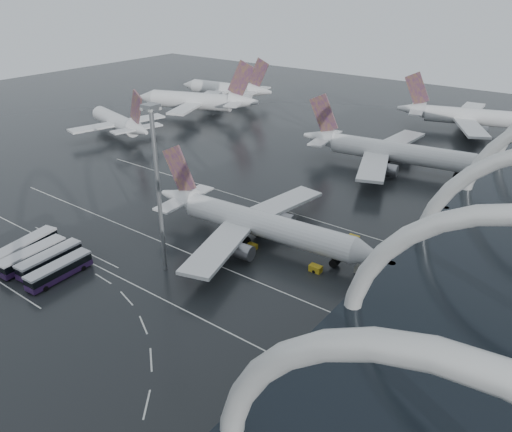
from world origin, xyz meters
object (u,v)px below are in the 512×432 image
Objects in this scene: jet_remote_mid at (199,101)px; floodlight_mast at (157,171)px; bus_row_near_a at (26,247)px; gse_cart_belly_c at (252,246)px; bus_row_near_c at (50,260)px; gse_cart_belly_e at (354,238)px; airliner_gate_c at (473,117)px; jet_remote_west at (119,123)px; gse_cart_belly_d at (370,271)px; airliner_gate_b at (390,152)px; bus_row_near_d at (59,270)px; gse_cart_belly_b at (362,270)px; bus_row_near_b at (33,256)px; airliner_main at (256,223)px; gse_cart_belly_a at (316,269)px; jet_remote_far at (227,90)px.

floodlight_mast is at bearing 109.53° from jet_remote_mid.
bus_row_near_a is 44.40m from gse_cart_belly_c.
gse_cart_belly_e is at bearing -46.77° from bus_row_near_c.
airliner_gate_c is at bearing -18.11° from bus_row_near_c.
jet_remote_west reaches higher than gse_cart_belly_d.
airliner_gate_b is at bearing -115.18° from airliner_gate_c.
airliner_gate_c is at bearing -125.91° from jet_remote_west.
gse_cart_belly_e is at bearing -104.17° from airliner_gate_c.
bus_row_near_d is at bearing -133.47° from floodlight_mast.
bus_row_near_b is at bearing -145.94° from gse_cart_belly_b.
gse_cart_belly_e is (-8.26, 9.61, -0.02)m from gse_cart_belly_d.
airliner_gate_c is at bearing -28.14° from bus_row_near_a.
bus_row_near_b is at bearing 105.32° from bus_row_near_c.
airliner_gate_b is 1.03× the size of airliner_gate_c.
bus_row_near_d reaches higher than gse_cart_belly_e.
bus_row_near_d is at bearing -141.26° from gse_cart_belly_b.
bus_row_near_c is at bearing -100.06° from bus_row_near_a.
gse_cart_belly_a is at bearing -12.91° from airliner_main.
airliner_main is at bearing -35.35° from bus_row_near_d.
gse_cart_belly_c is (25.98, 28.61, -1.19)m from bus_row_near_c.
jet_remote_mid reaches higher than gse_cart_belly_c.
bus_row_near_d is 6.35× the size of gse_cart_belly_c.
bus_row_near_b reaches higher than gse_cart_belly_a.
airliner_gate_b is at bearing 82.11° from airliner_main.
gse_cart_belly_d is 12.67m from gse_cart_belly_e.
bus_row_near_a is (47.18, -100.62, -3.85)m from jet_remote_mid.
airliner_gate_c is 22.55× the size of gse_cart_belly_b.
airliner_gate_c is (8.00, 53.24, 0.07)m from airliner_gate_b.
gse_cart_belly_b is 1.18× the size of gse_cart_belly_c.
bus_row_near_a is 5.82× the size of gse_cart_belly_b.
airliner_gate_b is 1.22× the size of jet_remote_far.
airliner_main is at bearing -45.66° from bus_row_near_b.
jet_remote_mid reaches higher than jet_remote_west.
gse_cart_belly_b is at bearing 33.17° from gse_cart_belly_a.
jet_remote_mid reaches higher than gse_cart_belly_d.
bus_row_near_c is 5.55× the size of gse_cart_belly_a.
bus_row_near_a is (54.26, -126.13, -3.24)m from jet_remote_far.
jet_remote_west is at bearing 154.25° from airliner_main.
airliner_gate_b is at bearing 110.32° from gse_cart_belly_d.
bus_row_near_b reaches higher than bus_row_near_d.
gse_cart_belly_c is at bearing -38.91° from bus_row_near_d.
gse_cart_belly_d is (1.39, 0.69, -0.00)m from gse_cart_belly_b.
jet_remote_west is at bearing 168.57° from gse_cart_belly_e.
gse_cart_belly_b is at bearing 12.55° from gse_cart_belly_c.
bus_row_near_b is 61.98m from gse_cart_belly_b.
gse_cart_belly_a is at bearing 123.08° from jet_remote_mid.
jet_remote_far is 140.53m from bus_row_near_c.
bus_row_near_d is at bearing -119.14° from airliner_gate_c.
bus_row_near_b reaches higher than gse_cart_belly_c.
gse_cart_belly_e is (36.17, 44.82, -1.09)m from bus_row_near_d.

